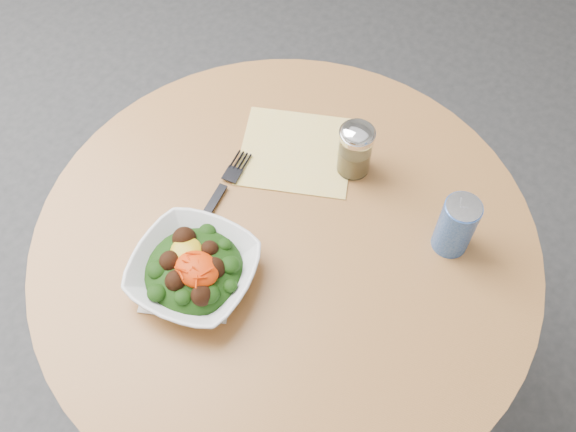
# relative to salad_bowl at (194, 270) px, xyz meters

# --- Properties ---
(ground) EXTENTS (6.00, 6.00, 0.00)m
(ground) POSITION_rel_salad_bowl_xyz_m (0.09, 0.14, -0.78)
(ground) COLOR #313133
(ground) RESTS_ON ground
(table) EXTENTS (0.90, 0.90, 0.75)m
(table) POSITION_rel_salad_bowl_xyz_m (0.09, 0.14, -0.23)
(table) COLOR black
(table) RESTS_ON ground
(cloth_napkin) EXTENTS (0.27, 0.26, 0.00)m
(cloth_napkin) POSITION_rel_salad_bowl_xyz_m (-0.01, 0.32, -0.03)
(cloth_napkin) COLOR #E2A50B
(cloth_napkin) RESTS_ON table
(paper_napkins) EXTENTS (0.21, 0.21, 0.00)m
(paper_napkins) POSITION_rel_salad_bowl_xyz_m (-0.02, 0.01, -0.03)
(paper_napkins) COLOR silver
(paper_napkins) RESTS_ON table
(salad_bowl) EXTENTS (0.24, 0.24, 0.08)m
(salad_bowl) POSITION_rel_salad_bowl_xyz_m (0.00, 0.00, 0.00)
(salad_bowl) COLOR silver
(salad_bowl) RESTS_ON table
(fork) EXTENTS (0.06, 0.23, 0.00)m
(fork) POSITION_rel_salad_bowl_xyz_m (-0.07, 0.16, -0.02)
(fork) COLOR black
(fork) RESTS_ON table
(spice_shaker) EXTENTS (0.07, 0.07, 0.12)m
(spice_shaker) POSITION_rel_salad_bowl_xyz_m (0.11, 0.35, 0.03)
(spice_shaker) COLOR silver
(spice_shaker) RESTS_ON table
(beverage_can) EXTENTS (0.06, 0.06, 0.12)m
(beverage_can) POSITION_rel_salad_bowl_xyz_m (0.33, 0.30, 0.03)
(beverage_can) COLOR #0D2E96
(beverage_can) RESTS_ON table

